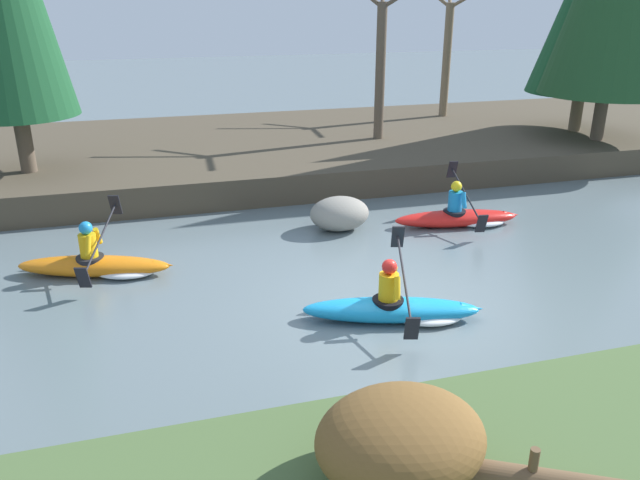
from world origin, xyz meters
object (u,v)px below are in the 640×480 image
(boulder_midstream, at_px, (339,214))
(kayaker_lead, at_px, (461,217))
(kayaker_trailing, at_px, (100,265))
(driftwood_log, at_px, (506,477))
(kayaker_middle, at_px, (399,308))

(boulder_midstream, bearing_deg, kayaker_lead, -10.77)
(kayaker_trailing, height_order, boulder_midstream, kayaker_trailing)
(kayaker_lead, bearing_deg, driftwood_log, -107.96)
(boulder_midstream, relative_size, driftwood_log, 0.56)
(boulder_midstream, height_order, driftwood_log, driftwood_log)
(kayaker_middle, bearing_deg, kayaker_trailing, 161.94)
(boulder_midstream, bearing_deg, kayaker_trailing, -167.81)
(boulder_midstream, xyz_separation_m, driftwood_log, (-1.25, -8.38, 0.60))
(kayaker_middle, relative_size, kayaker_trailing, 1.00)
(kayaker_trailing, distance_m, driftwood_log, 8.19)
(kayaker_lead, height_order, kayaker_trailing, same)
(kayaker_lead, bearing_deg, kayaker_middle, -121.64)
(kayaker_trailing, relative_size, boulder_midstream, 2.19)
(kayaker_trailing, bearing_deg, boulder_midstream, 28.63)
(kayaker_middle, distance_m, driftwood_log, 4.50)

